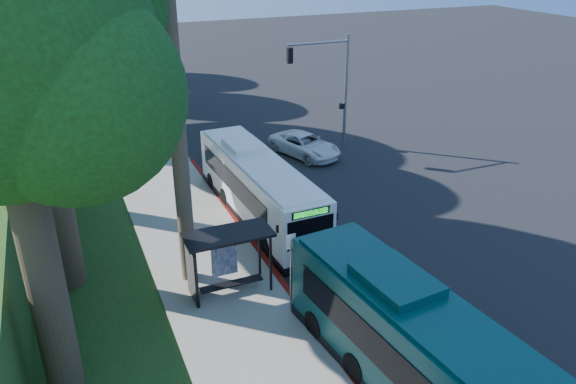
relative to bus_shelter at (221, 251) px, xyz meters
name	(u,v)px	position (x,y,z in m)	size (l,w,h in m)	color
ground	(354,224)	(7.26, 2.86, -1.81)	(140.00, 140.00, 0.00)	black
sidewalk	(202,255)	(-0.04, 2.86, -1.75)	(4.50, 70.00, 0.12)	gray
red_curb	(290,293)	(2.26, -1.14, -1.74)	(0.25, 30.00, 0.13)	maroon
grass_verge	(53,229)	(-5.74, 7.86, -1.78)	(8.00, 70.00, 0.06)	#234719
bus_shelter	(221,251)	(0.00, 0.00, 0.00)	(3.20, 1.51, 2.55)	black
stop_sign_pole	(291,262)	(1.86, -2.14, 0.28)	(0.35, 0.06, 3.17)	gray
traffic_signal_pole	(332,78)	(11.04, 12.86, 2.62)	(4.10, 0.30, 7.00)	gray
tree_6	(3,63)	(-5.65, -3.16, 7.90)	(7.56, 7.20, 13.74)	#382B1E
white_bus	(258,186)	(3.45, 5.48, -0.24)	(2.66, 10.85, 3.21)	white
teal_bus	(434,363)	(3.64, -7.89, -0.10)	(3.66, 11.94, 3.50)	#0A3B3C
pickup	(305,145)	(8.93, 12.08, -1.13)	(2.24, 4.85, 1.35)	white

